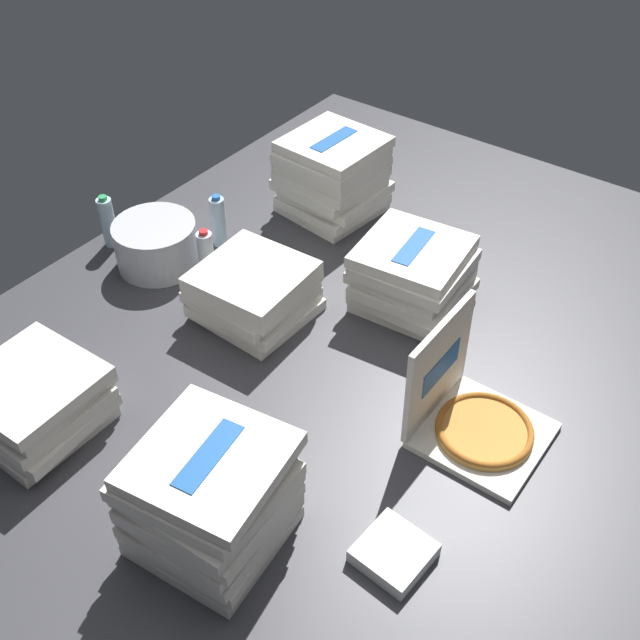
% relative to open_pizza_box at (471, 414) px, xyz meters
% --- Properties ---
extents(ground_plane, '(3.20, 2.40, 0.02)m').
position_rel_open_pizza_box_xyz_m(ground_plane, '(0.01, 0.46, -0.08)').
color(ground_plane, '#38383D').
extents(open_pizza_box, '(0.34, 0.36, 0.37)m').
position_rel_open_pizza_box_xyz_m(open_pizza_box, '(0.00, 0.00, 0.00)').
color(open_pizza_box, silver).
rests_on(open_pizza_box, ground_plane).
extents(pizza_stack_right_mid, '(0.37, 0.37, 0.20)m').
position_rel_open_pizza_box_xyz_m(pizza_stack_right_mid, '(0.02, 0.85, 0.03)').
color(pizza_stack_right_mid, silver).
rests_on(pizza_stack_right_mid, ground_plane).
extents(pizza_stack_left_near, '(0.38, 0.38, 0.20)m').
position_rel_open_pizza_box_xyz_m(pizza_stack_left_near, '(-0.74, 1.04, 0.03)').
color(pizza_stack_left_near, silver).
rests_on(pizza_stack_left_near, ground_plane).
extents(pizza_stack_left_far, '(0.40, 0.41, 0.33)m').
position_rel_open_pizza_box_xyz_m(pizza_stack_left_far, '(-0.71, 0.36, 0.09)').
color(pizza_stack_left_far, silver).
rests_on(pizza_stack_left_far, ground_plane).
extents(pizza_stack_right_far, '(0.40, 0.39, 0.33)m').
position_rel_open_pizza_box_xyz_m(pizza_stack_right_far, '(0.71, 1.01, 0.09)').
color(pizza_stack_right_far, silver).
rests_on(pizza_stack_right_far, ground_plane).
extents(pizza_stack_center_far, '(0.39, 0.39, 0.25)m').
position_rel_open_pizza_box_xyz_m(pizza_stack_center_far, '(0.40, 0.45, 0.05)').
color(pizza_stack_center_far, silver).
rests_on(pizza_stack_center_far, ground_plane).
extents(ice_bucket, '(0.31, 0.31, 0.18)m').
position_rel_open_pizza_box_xyz_m(ice_bucket, '(0.03, 1.33, 0.02)').
color(ice_bucket, '#B7BABF').
rests_on(ice_bucket, ground_plane).
extents(water_bottle_0, '(0.06, 0.06, 0.22)m').
position_rel_open_pizza_box_xyz_m(water_bottle_0, '(0.07, 1.11, 0.03)').
color(water_bottle_0, white).
rests_on(water_bottle_0, ground_plane).
extents(water_bottle_1, '(0.06, 0.06, 0.22)m').
position_rel_open_pizza_box_xyz_m(water_bottle_1, '(0.27, 1.23, 0.03)').
color(water_bottle_1, silver).
rests_on(water_bottle_1, ground_plane).
extents(water_bottle_2, '(0.06, 0.06, 0.22)m').
position_rel_open_pizza_box_xyz_m(water_bottle_2, '(0.02, 1.57, 0.03)').
color(water_bottle_2, silver).
rests_on(water_bottle_2, ground_plane).
extents(napkin_pile, '(0.18, 0.18, 0.05)m').
position_rel_open_pizza_box_xyz_m(napkin_pile, '(-0.49, -0.05, -0.05)').
color(napkin_pile, white).
rests_on(napkin_pile, ground_plane).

